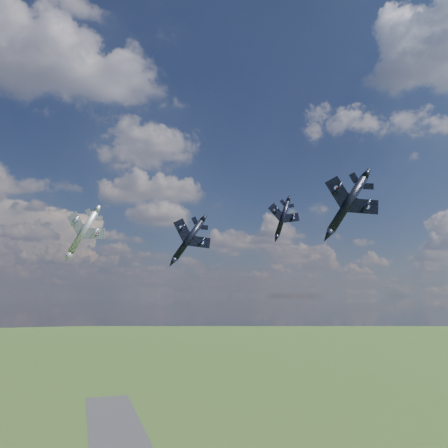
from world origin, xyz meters
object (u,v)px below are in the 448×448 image
object	(u,v)px
jet_lead_navy	(189,239)
jet_high_navy	(283,218)
jet_right_navy	(348,204)
jet_left_silver	(83,232)

from	to	relation	value
jet_lead_navy	jet_high_navy	world-z (taller)	jet_high_navy
jet_right_navy	jet_lead_navy	bearing A→B (deg)	148.83
jet_right_navy	jet_left_silver	distance (m)	51.96
jet_high_navy	jet_lead_navy	bearing A→B (deg)	-153.14
jet_right_navy	jet_high_navy	world-z (taller)	jet_high_navy
jet_right_navy	jet_high_navy	bearing A→B (deg)	101.94
jet_left_silver	jet_lead_navy	bearing A→B (deg)	14.55
jet_left_silver	jet_high_navy	bearing A→B (deg)	30.70
jet_lead_navy	jet_left_silver	size ratio (longest dim) A/B	1.03
jet_right_navy	jet_left_silver	bearing A→B (deg)	166.39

